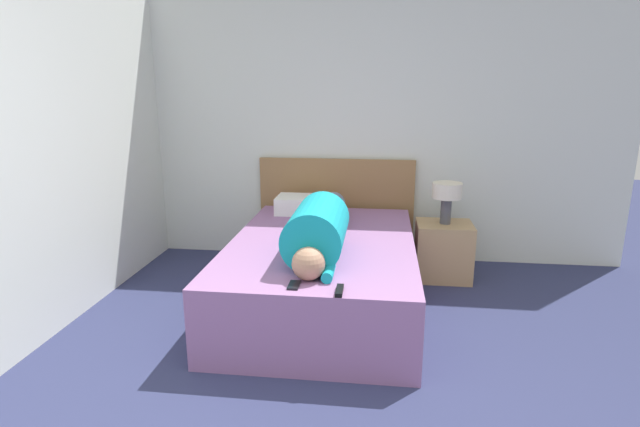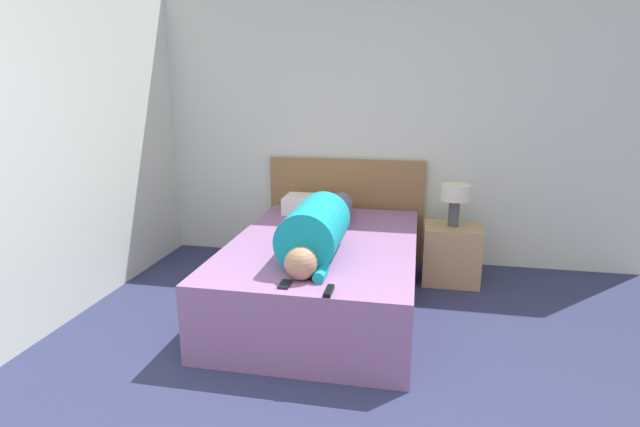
{
  "view_description": "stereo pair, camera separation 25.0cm",
  "coord_description": "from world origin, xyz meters",
  "px_view_note": "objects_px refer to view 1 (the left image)",
  "views": [
    {
      "loc": [
        0.26,
        -1.55,
        1.67
      ],
      "look_at": [
        -0.16,
        1.88,
        0.78
      ],
      "focal_mm": 28.0,
      "sensor_mm": 36.0,
      "label": 1
    },
    {
      "loc": [
        0.51,
        -1.51,
        1.67
      ],
      "look_at": [
        -0.16,
        1.88,
        0.78
      ],
      "focal_mm": 28.0,
      "sensor_mm": 36.0,
      "label": 2
    }
  ],
  "objects_px": {
    "person_lying": "(320,228)",
    "pillow_near_headboard": "(304,205)",
    "bed": "(322,273)",
    "cell_phone": "(294,285)",
    "nightstand": "(443,251)",
    "table_lamp": "(447,194)",
    "tv_remote": "(339,291)"
  },
  "relations": [
    {
      "from": "person_lying",
      "to": "pillow_near_headboard",
      "type": "xyz_separation_m",
      "value": [
        -0.28,
        1.04,
        -0.09
      ]
    },
    {
      "from": "bed",
      "to": "cell_phone",
      "type": "xyz_separation_m",
      "value": [
        -0.06,
        -0.91,
        0.27
      ]
    },
    {
      "from": "bed",
      "to": "nightstand",
      "type": "relative_size",
      "value": 4.16
    },
    {
      "from": "bed",
      "to": "table_lamp",
      "type": "distance_m",
      "value": 1.31
    },
    {
      "from": "pillow_near_headboard",
      "to": "person_lying",
      "type": "bearing_deg",
      "value": -75.18
    },
    {
      "from": "nightstand",
      "to": "cell_phone",
      "type": "distance_m",
      "value": 1.93
    },
    {
      "from": "person_lying",
      "to": "tv_remote",
      "type": "bearing_deg",
      "value": -74.65
    },
    {
      "from": "bed",
      "to": "person_lying",
      "type": "relative_size",
      "value": 1.23
    },
    {
      "from": "cell_phone",
      "to": "pillow_near_headboard",
      "type": "bearing_deg",
      "value": 96.8
    },
    {
      "from": "tv_remote",
      "to": "person_lying",
      "type": "bearing_deg",
      "value": 105.35
    },
    {
      "from": "table_lamp",
      "to": "pillow_near_headboard",
      "type": "height_order",
      "value": "table_lamp"
    },
    {
      "from": "bed",
      "to": "person_lying",
      "type": "height_order",
      "value": "person_lying"
    },
    {
      "from": "table_lamp",
      "to": "tv_remote",
      "type": "xyz_separation_m",
      "value": [
        -0.78,
        -1.65,
        -0.22
      ]
    },
    {
      "from": "person_lying",
      "to": "pillow_near_headboard",
      "type": "relative_size",
      "value": 3.38
    },
    {
      "from": "nightstand",
      "to": "tv_remote",
      "type": "distance_m",
      "value": 1.85
    },
    {
      "from": "table_lamp",
      "to": "tv_remote",
      "type": "height_order",
      "value": "table_lamp"
    },
    {
      "from": "nightstand",
      "to": "pillow_near_headboard",
      "type": "distance_m",
      "value": 1.31
    },
    {
      "from": "person_lying",
      "to": "table_lamp",
      "type": "bearing_deg",
      "value": 43.05
    },
    {
      "from": "table_lamp",
      "to": "nightstand",
      "type": "bearing_deg",
      "value": 0.0
    },
    {
      "from": "person_lying",
      "to": "cell_phone",
      "type": "height_order",
      "value": "person_lying"
    },
    {
      "from": "cell_phone",
      "to": "nightstand",
      "type": "bearing_deg",
      "value": 56.54
    },
    {
      "from": "nightstand",
      "to": "person_lying",
      "type": "bearing_deg",
      "value": -136.95
    },
    {
      "from": "bed",
      "to": "cell_phone",
      "type": "distance_m",
      "value": 0.95
    },
    {
      "from": "table_lamp",
      "to": "bed",
      "type": "bearing_deg",
      "value": -145.25
    },
    {
      "from": "tv_remote",
      "to": "cell_phone",
      "type": "height_order",
      "value": "tv_remote"
    },
    {
      "from": "table_lamp",
      "to": "tv_remote",
      "type": "relative_size",
      "value": 2.4
    },
    {
      "from": "nightstand",
      "to": "cell_phone",
      "type": "xyz_separation_m",
      "value": [
        -1.05,
        -1.59,
        0.28
      ]
    },
    {
      "from": "bed",
      "to": "nightstand",
      "type": "xyz_separation_m",
      "value": [
        0.99,
        0.69,
        -0.01
      ]
    },
    {
      "from": "table_lamp",
      "to": "pillow_near_headboard",
      "type": "relative_size",
      "value": 0.72
    },
    {
      "from": "bed",
      "to": "pillow_near_headboard",
      "type": "distance_m",
      "value": 0.92
    },
    {
      "from": "pillow_near_headboard",
      "to": "cell_phone",
      "type": "xyz_separation_m",
      "value": [
        0.2,
        -1.72,
        -0.07
      ]
    },
    {
      "from": "table_lamp",
      "to": "person_lying",
      "type": "distance_m",
      "value": 1.35
    }
  ]
}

